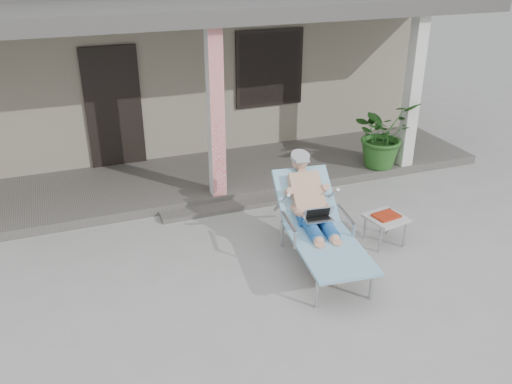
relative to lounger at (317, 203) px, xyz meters
name	(u,v)px	position (x,y,z in m)	size (l,w,h in m)	color
ground	(268,271)	(-0.70, -0.08, -0.83)	(60.00, 60.00, 0.00)	#9E9E99
house	(157,49)	(-0.70, 6.41, 0.84)	(10.40, 5.40, 3.30)	gray
porch_deck	(204,178)	(-0.70, 2.92, -0.75)	(10.00, 2.00, 0.15)	#605B56
porch_overhang	(198,16)	(-0.70, 2.86, 1.96)	(10.00, 2.30, 2.85)	silver
porch_step	(224,207)	(-0.70, 1.77, -0.79)	(2.00, 0.30, 0.07)	#605B56
lounger	(317,203)	(0.00, 0.00, 0.00)	(1.00, 2.12, 1.34)	#B7B7BC
side_table	(386,219)	(1.08, 0.02, -0.46)	(0.56, 0.56, 0.44)	#BABAB5
potted_palm	(383,134)	(2.36, 2.17, -0.08)	(1.07, 0.93, 1.19)	#26591E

